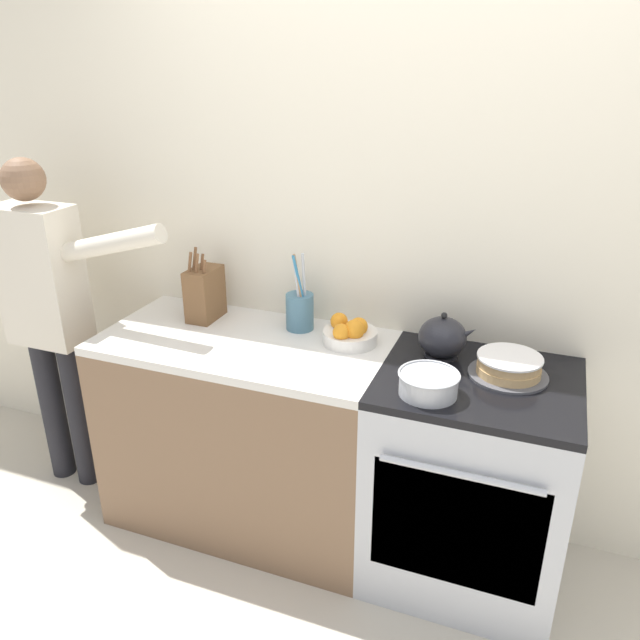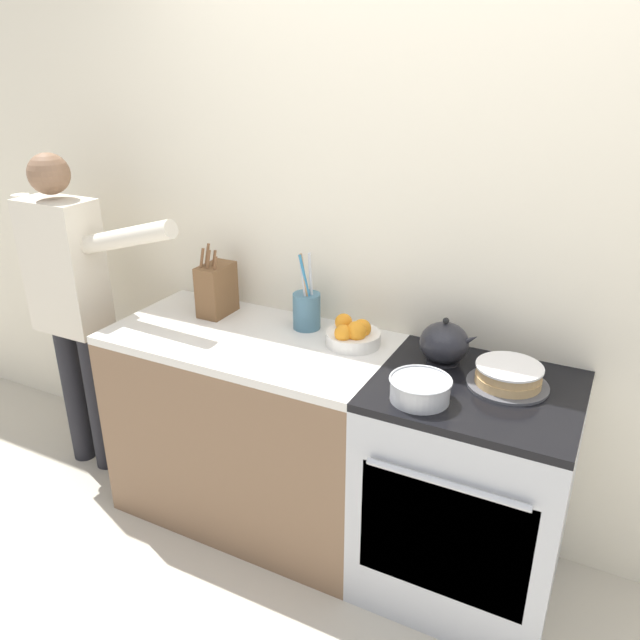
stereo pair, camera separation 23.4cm
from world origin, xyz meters
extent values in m
plane|color=beige|center=(0.00, 0.00, 0.00)|extent=(16.00, 16.00, 0.00)
cube|color=silver|center=(0.00, 0.64, 1.30)|extent=(8.00, 0.04, 2.60)
cube|color=brown|center=(-0.65, 0.31, 0.42)|extent=(1.18, 0.62, 0.85)
cube|color=silver|center=(-0.65, 0.31, 0.87)|extent=(1.18, 0.62, 0.03)
cube|color=#B7BABF|center=(0.30, 0.31, 0.43)|extent=(0.72, 0.62, 0.85)
cube|color=black|center=(0.30, 0.01, 0.45)|extent=(0.59, 0.01, 0.47)
cylinder|color=#B7BABF|center=(0.30, -0.02, 0.70)|extent=(0.54, 0.02, 0.02)
cube|color=black|center=(0.30, 0.31, 0.87)|extent=(0.72, 0.62, 0.03)
cylinder|color=#4C4C51|center=(0.39, 0.37, 0.89)|extent=(0.28, 0.28, 0.01)
cylinder|color=tan|center=(0.39, 0.37, 0.91)|extent=(0.23, 0.23, 0.03)
cylinder|color=tan|center=(0.39, 0.37, 0.94)|extent=(0.22, 0.22, 0.03)
cylinder|color=white|center=(0.39, 0.37, 0.96)|extent=(0.23, 0.23, 0.01)
cylinder|color=#232328|center=(0.13, 0.45, 0.89)|extent=(0.13, 0.13, 0.01)
ellipsoid|color=#232328|center=(0.13, 0.45, 0.96)|extent=(0.18, 0.18, 0.16)
cone|color=#232328|center=(0.22, 0.45, 0.99)|extent=(0.09, 0.04, 0.08)
sphere|color=black|center=(0.13, 0.45, 1.05)|extent=(0.02, 0.02, 0.02)
cylinder|color=#B7BABF|center=(0.14, 0.14, 0.92)|extent=(0.20, 0.20, 0.07)
torus|color=#B7BABF|center=(0.14, 0.14, 0.96)|extent=(0.21, 0.21, 0.01)
cube|color=brown|center=(-0.91, 0.45, 1.00)|extent=(0.11, 0.18, 0.23)
cylinder|color=brown|center=(-0.94, 0.41, 1.15)|extent=(0.01, 0.04, 0.08)
cylinder|color=brown|center=(-0.91, 0.41, 1.15)|extent=(0.01, 0.04, 0.08)
cylinder|color=brown|center=(-0.87, 0.41, 1.14)|extent=(0.01, 0.03, 0.06)
cylinder|color=brown|center=(-0.94, 0.45, 1.16)|extent=(0.01, 0.04, 0.10)
cylinder|color=brown|center=(-0.91, 0.45, 1.14)|extent=(0.01, 0.03, 0.07)
cylinder|color=#477084|center=(-0.48, 0.49, 0.96)|extent=(0.12, 0.12, 0.15)
cylinder|color=#B7BABF|center=(-0.48, 0.47, 1.07)|extent=(0.04, 0.01, 0.26)
cylinder|color=#B7BABF|center=(-0.45, 0.49, 1.08)|extent=(0.01, 0.04, 0.28)
cylinder|color=#A37A51|center=(-0.47, 0.47, 1.08)|extent=(0.05, 0.03, 0.28)
cylinder|color=teal|center=(-0.47, 0.47, 1.08)|extent=(0.06, 0.04, 0.28)
cylinder|color=silver|center=(-0.23, 0.43, 0.91)|extent=(0.22, 0.22, 0.05)
sphere|color=orange|center=(-0.20, 0.44, 0.96)|extent=(0.07, 0.07, 0.07)
sphere|color=orange|center=(-0.25, 0.37, 0.95)|extent=(0.07, 0.07, 0.07)
sphere|color=orange|center=(-0.21, 0.40, 0.96)|extent=(0.08, 0.08, 0.08)
sphere|color=orange|center=(-0.29, 0.47, 0.96)|extent=(0.07, 0.07, 0.07)
cylinder|color=black|center=(-1.68, 0.24, 0.38)|extent=(0.11, 0.11, 0.75)
cylinder|color=black|center=(-1.52, 0.24, 0.38)|extent=(0.11, 0.11, 0.75)
cube|color=beige|center=(-1.60, 0.24, 1.06)|extent=(0.34, 0.20, 0.62)
cylinder|color=beige|center=(-1.81, 0.24, 1.11)|extent=(0.08, 0.08, 0.53)
cylinder|color=beige|center=(-1.21, 0.24, 1.25)|extent=(0.53, 0.08, 0.21)
sphere|color=#846047|center=(-1.60, 0.24, 1.48)|extent=(0.18, 0.18, 0.18)
camera|label=1|loc=(0.46, -1.74, 1.95)|focal=35.00mm
camera|label=2|loc=(0.68, -1.64, 1.95)|focal=35.00mm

